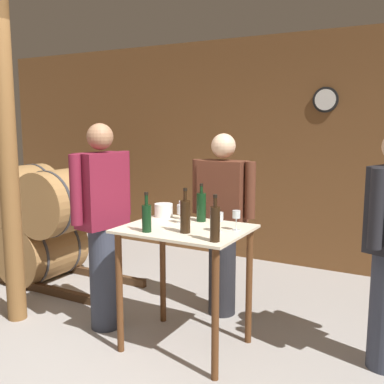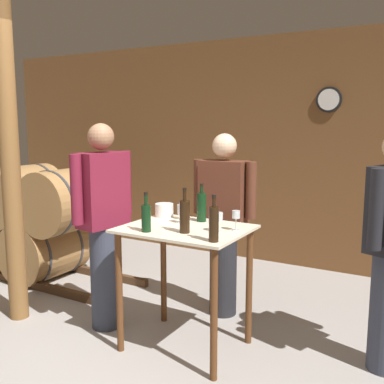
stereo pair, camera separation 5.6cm
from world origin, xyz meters
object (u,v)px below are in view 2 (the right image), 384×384
Objects in this scene: wine_glass_near_center at (181,210)px; ice_bucket at (164,210)px; person_host at (224,221)px; person_visitor_bearded at (104,222)px; wine_bottle_left at (202,206)px; wine_bottle_center at (185,215)px; wine_glass_near_left at (183,206)px; wine_glass_near_right at (218,218)px; wine_glass_far_side at (236,216)px; wooden_post at (10,164)px; wine_bottle_right at (214,223)px; wine_bottle_far_left at (146,217)px.

ice_bucket is (-0.24, 0.13, -0.05)m from wine_glass_near_center.
person_host is 1.03m from person_visitor_bearded.
wine_glass_near_center is at bearing -132.07° from wine_bottle_left.
wine_bottle_left is 0.94× the size of wine_bottle_center.
wine_glass_near_right is at bearing -27.66° from wine_glass_near_left.
wine_glass_near_center is 0.99× the size of wine_glass_far_side.
wooden_post is 1.87m from person_host.
wine_glass_near_left is (1.38, 0.50, -0.31)m from wooden_post.
person_visitor_bearded is (-1.12, 0.22, -0.16)m from wine_bottle_right.
wine_bottle_left reaches higher than wine_bottle_far_left.
wine_bottle_left is 2.07× the size of wine_glass_far_side.
person_host is (0.15, 0.94, -0.19)m from wine_bottle_far_left.
wine_bottle_left is at bearing 47.93° from wine_glass_near_center.
wine_glass_near_center is at bearing -98.67° from person_host.
wine_glass_near_center is 0.09× the size of person_host.
person_host reaches higher than wine_bottle_far_left.
wine_bottle_left is 2.16× the size of wine_glass_near_right.
wine_bottle_center reaches higher than wine_bottle_left.
person_host reaches higher than wine_glass_near_right.
wine_glass_near_left reaches higher than wine_glass_far_side.
wooden_post is at bearing -179.20° from wine_bottle_right.
wine_bottle_center is at bearing -7.26° from person_visitor_bearded.
wooden_post is at bearing -175.17° from wine_bottle_center.
wine_bottle_right is (0.53, -0.00, 0.02)m from wine_bottle_far_left.
wine_glass_near_left is at bearing -106.53° from person_host.
wine_bottle_center is at bearing -79.06° from wine_bottle_left.
wine_bottle_right is at bearing 0.80° from wooden_post.
wine_bottle_left is at bearing 19.81° from person_visitor_bearded.
wooden_post is at bearing -171.10° from wine_glass_near_right.
wine_glass_far_side is at bearing 11.23° from wooden_post.
wooden_post is 1.68× the size of person_host.
wine_bottle_left is 2.00× the size of ice_bucket.
wine_glass_near_center is (1.43, 0.39, -0.32)m from wooden_post.
wine_bottle_left is at bearing 158.68° from wine_glass_far_side.
wine_bottle_far_left is 0.92× the size of wine_bottle_right.
wine_bottle_far_left is at bearing 179.86° from wine_bottle_right.
wine_glass_near_left is at bearing -175.52° from wine_bottle_left.
wine_bottle_right is (0.28, -0.11, 0.00)m from wine_bottle_center.
wine_glass_near_right reaches higher than ice_bucket.
wine_glass_near_right is 1.03m from person_visitor_bearded.
ice_bucket is at bearing 137.68° from wine_bottle_center.
wine_glass_near_center is at bearing 126.11° from wine_bottle_center.
wine_glass_near_center is at bearing 15.29° from wooden_post.
wine_bottle_right is 2.06× the size of wine_glass_near_left.
wine_glass_near_right is at bearing -21.56° from ice_bucket.
person_visitor_bearded reaches higher than ice_bucket.
wine_glass_near_left is 1.01× the size of ice_bucket.
person_visitor_bearded reaches higher than wine_bottle_left.
wine_bottle_center is at bearing -139.59° from wine_glass_far_side.
wine_bottle_far_left is 0.27m from wine_bottle_center.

